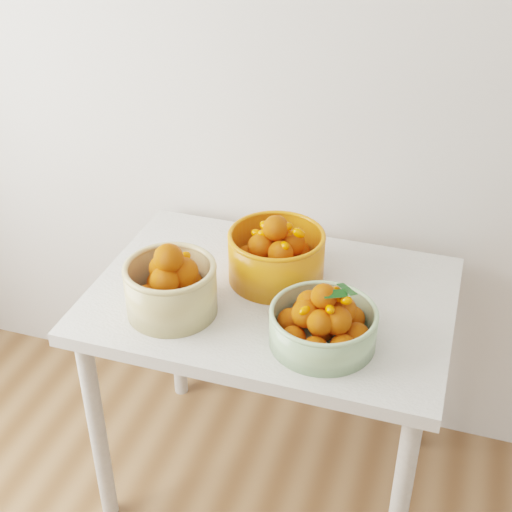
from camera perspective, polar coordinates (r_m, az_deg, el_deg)
The scene contains 4 objects.
table at distance 2.05m, azimuth 1.22°, elevation -5.21°, with size 1.00×0.70×0.75m.
bowl_cream at distance 1.90m, azimuth -6.79°, elevation -2.42°, with size 0.25×0.25×0.21m.
bowl_green at distance 1.80m, azimuth 5.43°, elevation -5.38°, with size 0.29×0.29×0.18m.
bowl_orange at distance 2.02m, azimuth 1.64°, elevation 0.11°, with size 0.34×0.34×0.20m.
Camera 1 is at (0.07, 0.04, 1.91)m, focal length 50.00 mm.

